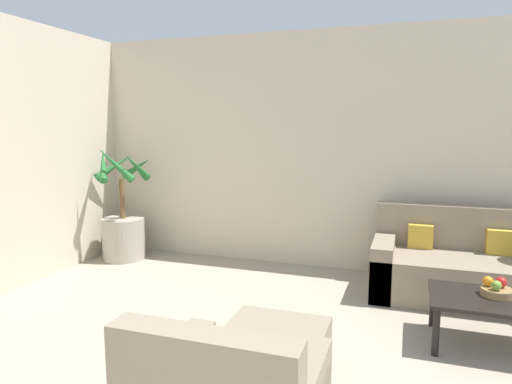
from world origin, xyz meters
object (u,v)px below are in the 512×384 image
at_px(coffee_table, 493,305).
at_px(apple_green, 496,286).
at_px(apple_red, 501,282).
at_px(potted_palm, 123,226).
at_px(sofa_loveseat, 459,269).
at_px(fruit_bowl, 497,292).
at_px(ottoman, 275,356).
at_px(orange_fruit, 488,281).

relative_size(coffee_table, apple_green, 11.98).
bearing_deg(coffee_table, apple_red, 60.31).
relative_size(potted_palm, sofa_loveseat, 0.88).
xyz_separation_m(fruit_bowl, ottoman, (-1.41, -1.05, -0.22)).
relative_size(sofa_loveseat, orange_fruit, 21.06).
bearing_deg(ottoman, apple_green, 35.55).
height_order(sofa_loveseat, apple_green, sofa_loveseat).
distance_m(sofa_loveseat, fruit_bowl, 0.98).
bearing_deg(coffee_table, potted_palm, 164.55).
xyz_separation_m(sofa_loveseat, apple_green, (0.15, -1.00, 0.20)).
distance_m(sofa_loveseat, orange_fruit, 0.95).
bearing_deg(fruit_bowl, sofa_loveseat, 99.78).
distance_m(apple_red, orange_fruit, 0.09).
bearing_deg(orange_fruit, sofa_loveseat, 96.52).
xyz_separation_m(coffee_table, ottoman, (-1.39, -0.98, -0.14)).
relative_size(fruit_bowl, apple_green, 3.09).
bearing_deg(coffee_table, apple_green, 54.87).
xyz_separation_m(sofa_loveseat, apple_red, (0.19, -0.93, 0.20)).
distance_m(fruit_bowl, apple_red, 0.08).
distance_m(sofa_loveseat, ottoman, 2.36).
distance_m(potted_palm, apple_red, 4.13).
height_order(potted_palm, orange_fruit, potted_palm).
distance_m(potted_palm, orange_fruit, 4.04).
bearing_deg(potted_palm, apple_red, -13.96).
xyz_separation_m(coffee_table, apple_green, (0.01, 0.02, 0.14)).
bearing_deg(ottoman, apple_red, 36.80).
distance_m(coffee_table, orange_fruit, 0.18).
bearing_deg(apple_red, apple_green, -118.36).
distance_m(apple_red, apple_green, 0.09).
bearing_deg(fruit_bowl, apple_green, -108.04).
height_order(apple_red, apple_green, apple_red).
height_order(fruit_bowl, apple_red, apple_red).
bearing_deg(sofa_loveseat, apple_red, -78.28).
bearing_deg(fruit_bowl, coffee_table, -113.27).
bearing_deg(orange_fruit, apple_green, -61.42).
height_order(sofa_loveseat, apple_red, sofa_loveseat).
xyz_separation_m(fruit_bowl, orange_fruit, (-0.06, 0.03, 0.07)).
distance_m(fruit_bowl, apple_green, 0.08).
height_order(fruit_bowl, ottoman, fruit_bowl).
distance_m(coffee_table, ottoman, 1.70).
bearing_deg(sofa_loveseat, apple_green, -81.52).
bearing_deg(sofa_loveseat, potted_palm, 178.94).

